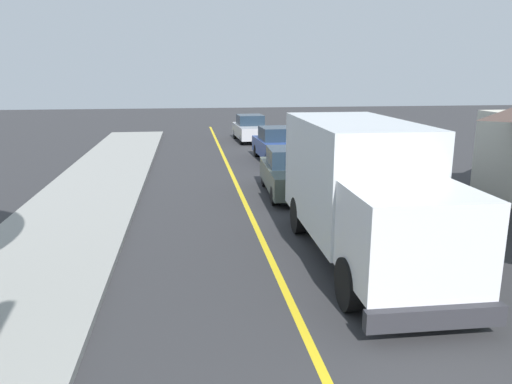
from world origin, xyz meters
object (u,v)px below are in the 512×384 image
object	(u,v)px
stop_sign	(402,155)
parked_car_far	(250,129)
parked_car_near	(291,173)
box_truck	(362,185)
parked_van_across	(384,171)
parked_car_mid	(277,145)

from	to	relation	value
stop_sign	parked_car_far	bearing A→B (deg)	98.17
parked_car_near	stop_sign	size ratio (longest dim) A/B	1.69
box_truck	parked_car_near	xyz separation A→B (m)	(-0.31, 6.38, -0.97)
parked_car_near	parked_car_far	world-z (taller)	same
parked_van_across	parked_car_far	bearing A→B (deg)	101.72
parked_car_mid	parked_van_across	world-z (taller)	same
stop_sign	box_truck	bearing A→B (deg)	-125.81
parked_car_near	parked_car_far	size ratio (longest dim) A/B	1.00
parked_car_far	stop_sign	bearing A→B (deg)	-81.83
box_truck	stop_sign	distance (m)	4.33
parked_car_near	parked_van_across	xyz separation A→B (m)	(3.40, -0.24, 0.00)
parked_car_near	parked_van_across	bearing A→B (deg)	-3.98
parked_car_mid	stop_sign	size ratio (longest dim) A/B	1.69
parked_car_far	parked_car_near	bearing A→B (deg)	-91.50
box_truck	parked_car_far	xyz separation A→B (m)	(0.06, 20.74, -0.97)
parked_car_mid	stop_sign	world-z (taller)	stop_sign
parked_car_mid	stop_sign	bearing A→B (deg)	-77.97
parked_car_mid	parked_car_far	distance (m)	7.47
box_truck	parked_car_mid	xyz separation A→B (m)	(0.45, 13.29, -0.97)
parked_car_near	parked_van_across	world-z (taller)	same
box_truck	parked_car_far	world-z (taller)	box_truck
parked_car_near	parked_car_far	xyz separation A→B (m)	(0.38, 14.36, 0.00)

